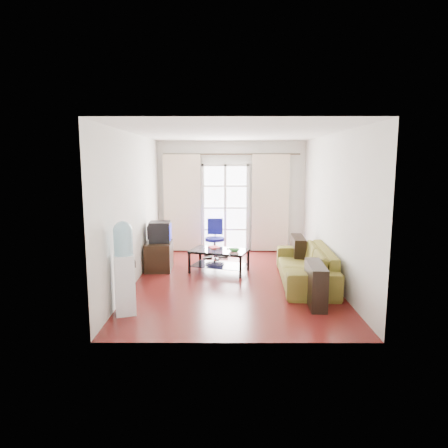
# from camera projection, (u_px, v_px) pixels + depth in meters

# --- Properties ---
(floor) EXTENTS (5.20, 5.20, 0.00)m
(floor) POSITION_uv_depth(u_px,v_px,m) (233.00, 281.00, 7.46)
(floor) COLOR maroon
(floor) RESTS_ON ground
(ceiling) EXTENTS (5.20, 5.20, 0.00)m
(ceiling) POSITION_uv_depth(u_px,v_px,m) (234.00, 133.00, 7.04)
(ceiling) COLOR white
(ceiling) RESTS_ON wall_back
(wall_back) EXTENTS (3.60, 0.02, 2.70)m
(wall_back) POSITION_uv_depth(u_px,v_px,m) (231.00, 197.00, 9.82)
(wall_back) COLOR white
(wall_back) RESTS_ON floor
(wall_front) EXTENTS (3.60, 0.02, 2.70)m
(wall_front) POSITION_uv_depth(u_px,v_px,m) (238.00, 235.00, 4.68)
(wall_front) COLOR white
(wall_front) RESTS_ON floor
(wall_left) EXTENTS (0.02, 5.20, 2.70)m
(wall_left) POSITION_uv_depth(u_px,v_px,m) (135.00, 209.00, 7.26)
(wall_left) COLOR white
(wall_left) RESTS_ON floor
(wall_right) EXTENTS (0.02, 5.20, 2.70)m
(wall_right) POSITION_uv_depth(u_px,v_px,m) (332.00, 209.00, 7.24)
(wall_right) COLOR white
(wall_right) RESTS_ON floor
(french_door) EXTENTS (1.16, 0.06, 2.15)m
(french_door) POSITION_uv_depth(u_px,v_px,m) (225.00, 208.00, 9.81)
(french_door) COLOR white
(french_door) RESTS_ON wall_back
(curtain_rod) EXTENTS (3.30, 0.04, 0.04)m
(curtain_rod) POSITION_uv_depth(u_px,v_px,m) (232.00, 154.00, 9.56)
(curtain_rod) COLOR #4C3F2D
(curtain_rod) RESTS_ON wall_back
(curtain_left) EXTENTS (0.90, 0.07, 2.35)m
(curtain_left) POSITION_uv_depth(u_px,v_px,m) (182.00, 203.00, 9.73)
(curtain_left) COLOR beige
(curtain_left) RESTS_ON curtain_rod
(curtain_right) EXTENTS (0.90, 0.07, 2.35)m
(curtain_right) POSITION_uv_depth(u_px,v_px,m) (270.00, 203.00, 9.72)
(curtain_right) COLOR beige
(curtain_right) RESTS_ON curtain_rod
(radiator) EXTENTS (0.64, 0.12, 0.64)m
(radiator) POSITION_uv_depth(u_px,v_px,m) (264.00, 238.00, 9.87)
(radiator) COLOR gray
(radiator) RESTS_ON floor
(sofa) EXTENTS (2.34, 1.13, 0.66)m
(sofa) POSITION_uv_depth(u_px,v_px,m) (305.00, 265.00, 7.28)
(sofa) COLOR olive
(sofa) RESTS_ON floor
(coffee_table) EXTENTS (1.26, 0.95, 0.45)m
(coffee_table) POSITION_uv_depth(u_px,v_px,m) (219.00, 258.00, 8.00)
(coffee_table) COLOR silver
(coffee_table) RESTS_ON floor
(bowl) EXTENTS (0.30, 0.30, 0.05)m
(bowl) POSITION_uv_depth(u_px,v_px,m) (234.00, 250.00, 7.84)
(bowl) COLOR #2F8331
(bowl) RESTS_ON coffee_table
(book) EXTENTS (0.34, 0.36, 0.02)m
(book) POSITION_uv_depth(u_px,v_px,m) (210.00, 248.00, 8.15)
(book) COLOR red
(book) RESTS_ON coffee_table
(remote) EXTENTS (0.15, 0.05, 0.02)m
(remote) POSITION_uv_depth(u_px,v_px,m) (231.00, 248.00, 8.08)
(remote) COLOR black
(remote) RESTS_ON coffee_table
(tv_stand) EXTENTS (0.54, 0.79, 0.57)m
(tv_stand) POSITION_uv_depth(u_px,v_px,m) (159.00, 256.00, 8.21)
(tv_stand) COLOR black
(tv_stand) RESTS_ON floor
(crt_tv) EXTENTS (0.49, 0.48, 0.42)m
(crt_tv) POSITION_uv_depth(u_px,v_px,m) (159.00, 232.00, 8.20)
(crt_tv) COLOR black
(crt_tv) RESTS_ON tv_stand
(task_chair) EXTENTS (0.64, 0.64, 0.90)m
(task_chair) POSITION_uv_depth(u_px,v_px,m) (215.00, 247.00, 9.18)
(task_chair) COLOR black
(task_chair) RESTS_ON floor
(water_cooler) EXTENTS (0.35, 0.35, 1.37)m
(water_cooler) POSITION_uv_depth(u_px,v_px,m) (124.00, 266.00, 5.72)
(water_cooler) COLOR white
(water_cooler) RESTS_ON floor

